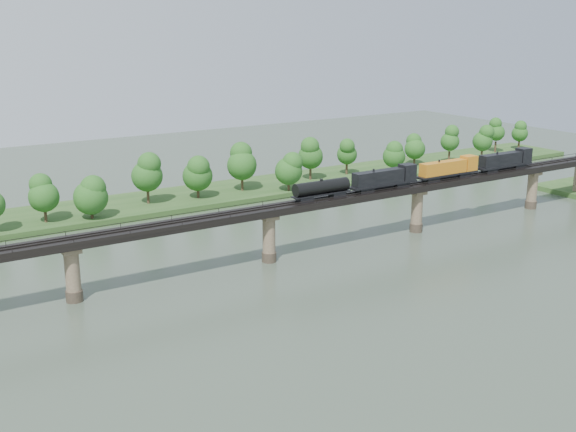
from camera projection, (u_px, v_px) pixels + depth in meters
ground at (359, 310)px, 123.40m from camera, size 400.00×400.00×0.00m
far_bank at (163, 202)px, 192.38m from camera, size 300.00×24.00×1.60m
bridge at (269, 236)px, 146.37m from camera, size 236.00×30.00×11.50m
bridge_superstructure at (269, 206)px, 144.69m from camera, size 220.00×4.90×0.75m
far_treeline at (138, 179)px, 182.36m from camera, size 289.06×17.54×13.60m
freight_train at (427, 172)px, 166.21m from camera, size 71.41×2.78×4.92m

